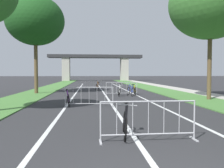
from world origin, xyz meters
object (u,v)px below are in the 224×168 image
at_px(bicycle_orange_0, 97,87).
at_px(bicycle_blue_3, 131,91).
at_px(bicycle_yellow_4, 135,91).
at_px(tree_left_oak_near, 35,21).
at_px(bicycle_white_2, 119,91).
at_px(tree_right_maple_mid, 211,4).
at_px(crowd_barrier_nearest, 148,121).
at_px(bicycle_black_1, 125,123).
at_px(crowd_barrier_third, 122,89).
at_px(crowd_barrier_fourth, 90,85).
at_px(crowd_barrier_second, 89,97).
at_px(bicycle_purple_5, 69,100).

bearing_deg(bicycle_orange_0, bicycle_blue_3, -77.78).
bearing_deg(bicycle_yellow_4, bicycle_orange_0, 132.43).
height_order(tree_left_oak_near, bicycle_white_2, tree_left_oak_near).
bearing_deg(bicycle_orange_0, tree_right_maple_mid, -62.11).
xyz_separation_m(crowd_barrier_nearest, bicycle_black_1, (-0.53, 0.51, -0.16)).
relative_size(crowd_barrier_third, bicycle_blue_3, 1.52).
relative_size(tree_left_oak_near, tree_right_maple_mid, 0.97).
relative_size(crowd_barrier_nearest, bicycle_black_1, 1.54).
xyz_separation_m(crowd_barrier_fourth, bicycle_yellow_4, (3.71, -5.85, -0.18)).
distance_m(crowd_barrier_second, crowd_barrier_fourth, 12.46).
relative_size(crowd_barrier_fourth, bicycle_orange_0, 1.56).
bearing_deg(bicycle_yellow_4, bicycle_purple_5, -114.45).
xyz_separation_m(crowd_barrier_third, bicycle_orange_0, (-1.77, 5.73, -0.15)).
xyz_separation_m(crowd_barrier_fourth, bicycle_black_1, (1.04, -18.19, -0.16)).
height_order(crowd_barrier_fourth, bicycle_black_1, crowd_barrier_fourth).
bearing_deg(bicycle_black_1, bicycle_blue_3, -94.34).
height_order(crowd_barrier_nearest, bicycle_orange_0, crowd_barrier_nearest).
bearing_deg(bicycle_purple_5, bicycle_white_2, 53.23).
bearing_deg(tree_right_maple_mid, crowd_barrier_second, -162.20).
distance_m(tree_right_maple_mid, bicycle_white_2, 8.66).
bearing_deg(crowd_barrier_nearest, crowd_barrier_third, 85.48).
bearing_deg(bicycle_white_2, bicycle_yellow_4, 38.97).
xyz_separation_m(tree_left_oak_near, bicycle_blue_3, (7.75, -2.61, -5.82)).
height_order(bicycle_white_2, bicycle_purple_5, bicycle_white_2).
xyz_separation_m(crowd_barrier_second, bicycle_black_1, (1.03, -5.72, -0.16)).
relative_size(tree_right_maple_mid, bicycle_purple_5, 5.27).
bearing_deg(crowd_barrier_second, bicycle_blue_3, 61.00).
bearing_deg(bicycle_purple_5, bicycle_blue_3, 47.34).
distance_m(bicycle_white_2, bicycle_yellow_4, 1.73).
bearing_deg(crowd_barrier_fourth, bicycle_purple_5, -95.23).
relative_size(tree_left_oak_near, crowd_barrier_fourth, 3.26).
distance_m(tree_left_oak_near, crowd_barrier_nearest, 16.81).
relative_size(tree_left_oak_near, bicycle_white_2, 4.79).
distance_m(tree_left_oak_near, bicycle_white_2, 9.39).
distance_m(tree_right_maple_mid, bicycle_yellow_4, 8.29).
bearing_deg(crowd_barrier_fourth, bicycle_yellow_4, -57.63).
height_order(bicycle_black_1, bicycle_yellow_4, bicycle_black_1).
bearing_deg(bicycle_yellow_4, crowd_barrier_nearest, -85.64).
distance_m(tree_right_maple_mid, crowd_barrier_nearest, 12.19).
xyz_separation_m(bicycle_orange_0, bicycle_black_1, (0.25, -17.68, -0.01)).
bearing_deg(crowd_barrier_second, crowd_barrier_fourth, 90.07).
distance_m(tree_left_oak_near, bicycle_purple_5, 10.37).
distance_m(crowd_barrier_third, bicycle_black_1, 12.05).
distance_m(crowd_barrier_fourth, bicycle_white_2, 7.21).
relative_size(crowd_barrier_second, bicycle_white_2, 1.47).
height_order(bicycle_black_1, bicycle_white_2, bicycle_black_1).
xyz_separation_m(crowd_barrier_second, bicycle_yellow_4, (3.69, 6.61, -0.18)).
distance_m(bicycle_orange_0, bicycle_blue_3, 6.67).
distance_m(bicycle_blue_3, bicycle_yellow_4, 1.01).
height_order(tree_left_oak_near, crowd_barrier_second, tree_left_oak_near).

